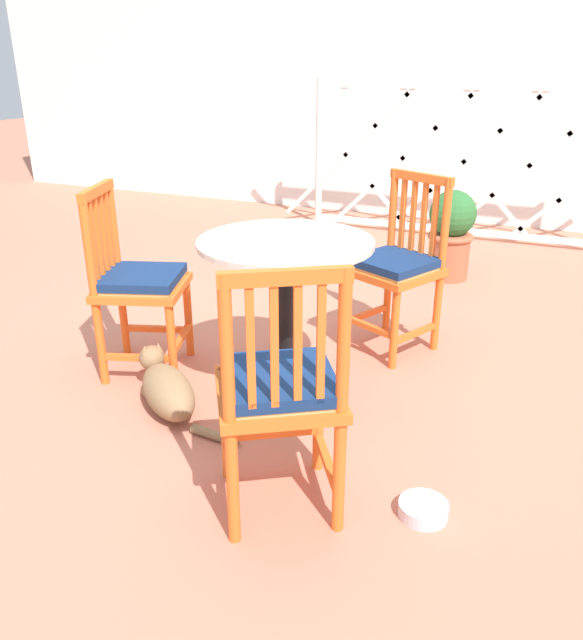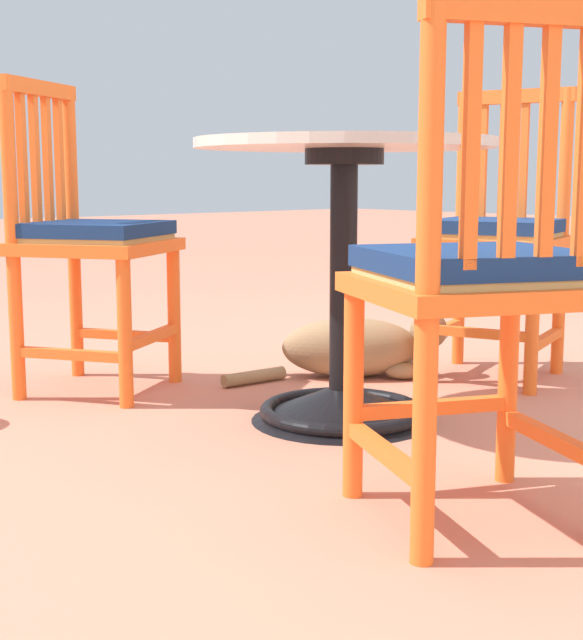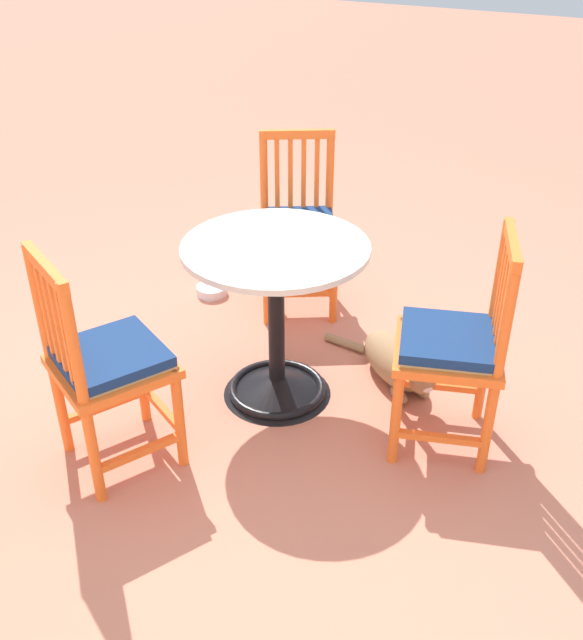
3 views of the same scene
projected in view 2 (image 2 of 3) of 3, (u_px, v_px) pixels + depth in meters
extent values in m
plane|color=#C6755B|center=(381.00, 417.00, 2.46)|extent=(24.00, 24.00, 0.00)
cone|color=black|center=(342.00, 402.00, 2.42)|extent=(0.48, 0.48, 0.10)
torus|color=black|center=(342.00, 411.00, 2.43)|extent=(0.44, 0.44, 0.04)
cylinder|color=black|center=(343.00, 280.00, 2.37)|extent=(0.07, 0.07, 0.66)
cylinder|color=black|center=(344.00, 157.00, 2.32)|extent=(0.20, 0.20, 0.04)
cylinder|color=beige|center=(344.00, 143.00, 2.32)|extent=(0.76, 0.76, 0.02)
cylinder|color=orange|center=(532.00, 319.00, 2.68)|extent=(0.04, 0.04, 0.45)
cylinder|color=orange|center=(423.00, 311.00, 2.85)|extent=(0.04, 0.04, 0.45)
cylinder|color=orange|center=(563.00, 234.00, 2.94)|extent=(0.04, 0.04, 0.91)
cylinder|color=orange|center=(461.00, 231.00, 3.11)|extent=(0.04, 0.04, 0.91)
cube|color=orange|center=(546.00, 339.00, 2.84)|extent=(0.33, 0.14, 0.03)
cube|color=orange|center=(441.00, 330.00, 3.01)|extent=(0.33, 0.14, 0.03)
cube|color=orange|center=(475.00, 333.00, 2.77)|extent=(0.14, 0.33, 0.03)
cube|color=orange|center=(495.00, 242.00, 2.88)|extent=(0.51, 0.51, 0.04)
cube|color=tan|center=(495.00, 235.00, 2.88)|extent=(0.45, 0.45, 0.02)
cube|color=orange|center=(545.00, 163.00, 2.94)|extent=(0.03, 0.03, 0.39)
cube|color=orange|center=(524.00, 163.00, 2.97)|extent=(0.03, 0.03, 0.39)
cube|color=orange|center=(503.00, 163.00, 3.01)|extent=(0.03, 0.03, 0.39)
cube|color=orange|center=(483.00, 163.00, 3.04)|extent=(0.03, 0.03, 0.39)
cube|color=orange|center=(516.00, 97.00, 2.96)|extent=(0.15, 0.37, 0.04)
cube|color=navy|center=(496.00, 226.00, 2.87)|extent=(0.46, 0.46, 0.04)
cylinder|color=orange|center=(174.00, 311.00, 2.85)|extent=(0.04, 0.04, 0.45)
cylinder|color=orange|center=(125.00, 327.00, 2.53)|extent=(0.04, 0.04, 0.45)
cylinder|color=orange|center=(73.00, 234.00, 2.91)|extent=(0.04, 0.04, 0.91)
cylinder|color=orange|center=(12.00, 241.00, 2.59)|extent=(0.04, 0.04, 0.91)
cube|color=orange|center=(125.00, 335.00, 2.91)|extent=(0.20, 0.30, 0.03)
cube|color=orange|center=(71.00, 355.00, 2.59)|extent=(0.20, 0.30, 0.03)
cube|color=orange|center=(151.00, 337.00, 2.70)|extent=(0.30, 0.20, 0.03)
cube|color=orange|center=(96.00, 247.00, 2.71)|extent=(0.55, 0.55, 0.04)
cube|color=tan|center=(96.00, 239.00, 2.71)|extent=(0.48, 0.48, 0.02)
cube|color=orange|center=(59.00, 162.00, 2.81)|extent=(0.03, 0.03, 0.39)
cube|color=orange|center=(48.00, 161.00, 2.75)|extent=(0.03, 0.03, 0.39)
cube|color=orange|center=(35.00, 161.00, 2.69)|extent=(0.03, 0.03, 0.39)
cube|color=orange|center=(22.00, 161.00, 2.62)|extent=(0.03, 0.03, 0.39)
cube|color=orange|center=(38.00, 88.00, 2.69)|extent=(0.34, 0.23, 0.04)
cube|color=navy|center=(96.00, 229.00, 2.70)|extent=(0.50, 0.50, 0.04)
cylinder|color=orange|center=(354.00, 386.00, 1.82)|extent=(0.04, 0.04, 0.45)
cylinder|color=orange|center=(508.00, 376.00, 1.91)|extent=(0.04, 0.04, 0.45)
cylinder|color=orange|center=(427.00, 291.00, 1.46)|extent=(0.04, 0.04, 0.91)
cube|color=orange|center=(385.00, 452.00, 1.67)|extent=(0.17, 0.32, 0.03)
cube|color=orange|center=(551.00, 438.00, 1.76)|extent=(0.17, 0.32, 0.03)
cube|color=orange|center=(432.00, 407.00, 1.87)|extent=(0.32, 0.17, 0.03)
cube|color=orange|center=(475.00, 289.00, 1.67)|extent=(0.53, 0.53, 0.04)
cube|color=tan|center=(475.00, 277.00, 1.67)|extent=(0.47, 0.47, 0.02)
cube|color=orange|center=(471.00, 147.00, 1.44)|extent=(0.03, 0.03, 0.39)
cube|color=orange|center=(510.00, 147.00, 1.46)|extent=(0.03, 0.03, 0.39)
cube|color=orange|center=(548.00, 147.00, 1.48)|extent=(0.03, 0.03, 0.39)
cube|color=orange|center=(534.00, 11.00, 1.44)|extent=(0.36, 0.19, 0.04)
cube|color=navy|center=(476.00, 261.00, 1.66)|extent=(0.48, 0.48, 0.04)
ellipsoid|color=#8E704C|center=(351.00, 347.00, 2.95)|extent=(0.47, 0.44, 0.19)
ellipsoid|color=silver|center=(382.00, 350.00, 2.95)|extent=(0.23, 0.23, 0.14)
sphere|color=#8E704C|center=(429.00, 330.00, 2.95)|extent=(0.12, 0.12, 0.12)
ellipsoid|color=silver|center=(442.00, 334.00, 2.95)|extent=(0.07, 0.07, 0.04)
cone|color=#8E704C|center=(424.00, 312.00, 2.97)|extent=(0.04, 0.04, 0.04)
cone|color=#8E704C|center=(427.00, 315.00, 2.91)|extent=(0.04, 0.04, 0.04)
ellipsoid|color=#8E704C|center=(399.00, 364.00, 3.02)|extent=(0.13, 0.12, 0.05)
ellipsoid|color=#8E704C|center=(404.00, 371.00, 2.91)|extent=(0.13, 0.12, 0.05)
cylinder|color=#8E704C|center=(254.00, 377.00, 2.85)|extent=(0.22, 0.06, 0.04)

